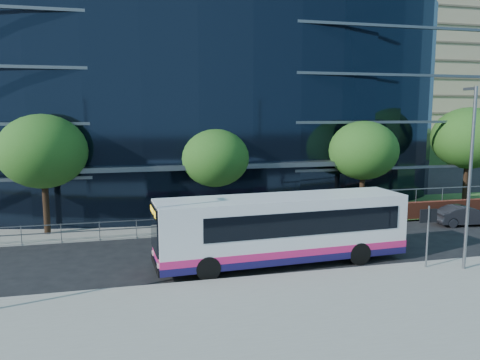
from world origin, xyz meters
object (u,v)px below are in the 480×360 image
object	(u,v)px
city_bus	(284,228)
parked_car	(465,215)
tree_far_b	(215,158)
tree_dist_e	(364,131)
tree_dist_f	(453,132)
tree_far_c	(363,151)
tree_far_d	(469,138)
streetlight_east	(470,173)
street_sign	(428,224)
tree_far_a	(43,152)

from	to	relation	value
city_bus	parked_car	size ratio (longest dim) A/B	3.12
tree_far_b	city_bus	size ratio (longest dim) A/B	0.51
tree_dist_e	tree_dist_f	xyz separation A→B (m)	(16.00, 2.00, -0.33)
tree_far_b	tree_far_c	distance (m)	10.02
tree_far_c	city_bus	world-z (taller)	tree_far_c
tree_far_d	city_bus	bearing A→B (deg)	-152.30
tree_far_c	tree_dist_f	world-z (taller)	tree_far_c
tree_dist_f	streetlight_east	bearing A→B (deg)	-127.58
tree_dist_f	streetlight_east	xyz separation A→B (m)	(-34.00, -44.17, 0.23)
tree_far_c	tree_far_d	bearing A→B (deg)	6.34
city_bus	tree_far_b	bearing A→B (deg)	97.45
tree_far_d	parked_car	world-z (taller)	tree_far_d
streetlight_east	parked_car	xyz separation A→B (m)	(6.18, 7.45, -3.81)
tree_far_b	parked_car	bearing A→B (deg)	-15.54
city_bus	tree_dist_f	bearing A→B (deg)	41.77
tree_far_c	parked_car	distance (m)	7.48
street_sign	tree_far_c	distance (m)	11.14
street_sign	tree_far_a	bearing A→B (deg)	148.83
tree_dist_f	parked_car	xyz separation A→B (m)	(-27.82, -36.72, -3.58)
tree_far_a	streetlight_east	world-z (taller)	streetlight_east
street_sign	streetlight_east	size ratio (longest dim) A/B	0.35
tree_far_b	tree_far_d	world-z (taller)	tree_far_d
tree_far_c	streetlight_east	distance (m)	11.22
tree_dist_e	tree_dist_f	distance (m)	16.13
tree_dist_e	streetlight_east	bearing A→B (deg)	-113.11
tree_far_b	tree_far_d	bearing A→B (deg)	1.51
tree_far_b	tree_dist_f	distance (m)	53.90
tree_far_c	tree_dist_e	xyz separation A→B (m)	(17.00, 31.00, 0.00)
street_sign	parked_car	world-z (taller)	street_sign
tree_far_a	tree_dist_f	bearing A→B (deg)	31.91
tree_far_b	tree_far_d	distance (m)	19.03
tree_far_b	tree_dist_e	world-z (taller)	tree_dist_e
tree_far_b	parked_car	world-z (taller)	tree_far_b
parked_car	tree_far_c	bearing A→B (deg)	60.28
tree_far_a	tree_far_c	bearing A→B (deg)	0.00
tree_dist_e	parked_car	bearing A→B (deg)	-108.81
tree_far_d	tree_dist_f	world-z (taller)	tree_far_d
tree_far_d	tree_dist_e	bearing A→B (deg)	75.07
tree_far_b	streetlight_east	world-z (taller)	streetlight_east
street_sign	city_bus	size ratio (longest dim) A/B	0.24
tree_far_d	tree_dist_f	size ratio (longest dim) A/B	1.23
streetlight_east	city_bus	bearing A→B (deg)	157.67
tree_dist_e	street_sign	bearing A→B (deg)	-115.12
tree_far_d	streetlight_east	bearing A→B (deg)	-129.40
tree_far_a	tree_far_d	size ratio (longest dim) A/B	0.94
tree_dist_f	street_sign	bearing A→B (deg)	-129.16
tree_far_c	city_bus	bearing A→B (deg)	-135.92
street_sign	tree_far_c	world-z (taller)	tree_far_c
street_sign	streetlight_east	bearing A→B (deg)	-21.36
street_sign	tree_far_d	size ratio (longest dim) A/B	0.38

